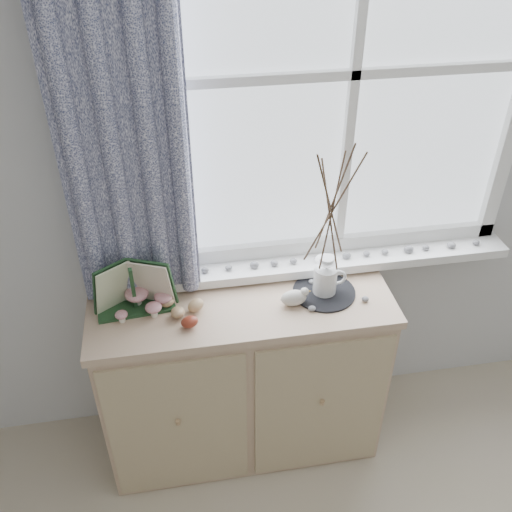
% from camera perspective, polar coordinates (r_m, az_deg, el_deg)
% --- Properties ---
extents(sideboard, '(1.20, 0.45, 0.85)m').
position_cam_1_polar(sideboard, '(2.54, -1.31, -11.92)').
color(sideboard, tan).
rests_on(sideboard, ground).
extents(botanical_book, '(0.35, 0.16, 0.24)m').
position_cam_1_polar(botanical_book, '(2.16, -12.20, -3.41)').
color(botanical_book, '#1E4021').
rests_on(botanical_book, sideboard).
extents(toadstool_cluster, '(0.22, 0.15, 0.09)m').
position_cam_1_polar(toadstool_cluster, '(2.22, -11.04, -4.25)').
color(toadstool_cluster, white).
rests_on(toadstool_cluster, sideboard).
extents(wooden_eggs, '(0.16, 0.17, 0.07)m').
position_cam_1_polar(wooden_eggs, '(2.18, -7.39, -5.39)').
color(wooden_eggs, '#A67B5C').
rests_on(wooden_eggs, sideboard).
extents(songbird_figurine, '(0.14, 0.07, 0.07)m').
position_cam_1_polar(songbird_figurine, '(2.21, 3.80, -4.12)').
color(songbird_figurine, beige).
rests_on(songbird_figurine, sideboard).
extents(crocheted_doily, '(0.25, 0.25, 0.01)m').
position_cam_1_polar(crocheted_doily, '(2.30, 6.81, -3.57)').
color(crocheted_doily, black).
rests_on(crocheted_doily, sideboard).
extents(twig_pitcher, '(0.28, 0.28, 0.70)m').
position_cam_1_polar(twig_pitcher, '(2.07, 7.58, 4.96)').
color(twig_pitcher, white).
rests_on(twig_pitcher, crocheted_doily).
extents(sideboard_pebbles, '(0.33, 0.23, 0.02)m').
position_cam_1_polar(sideboard_pebbles, '(2.29, 6.13, -3.58)').
color(sideboard_pebbles, '#99989B').
rests_on(sideboard_pebbles, sideboard).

